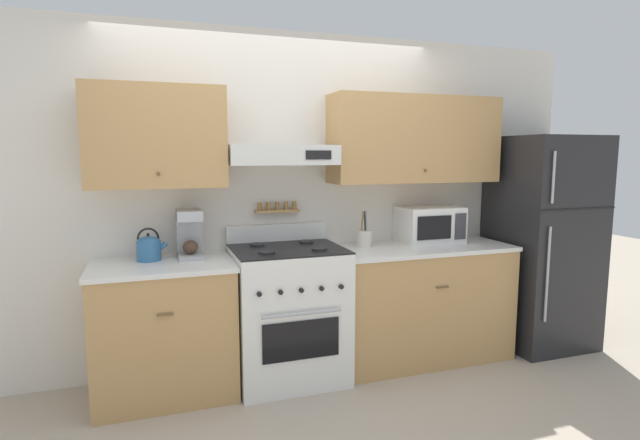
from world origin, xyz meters
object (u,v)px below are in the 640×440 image
object	(u,v)px
microwave	(429,224)
utensil_crock	(364,238)
stove_range	(288,313)
coffee_maker	(189,233)
refrigerator	(542,242)
tea_kettle	(149,247)

from	to	relation	value
microwave	utensil_crock	bearing A→B (deg)	-178.28
stove_range	coffee_maker	distance (m)	0.91
coffee_maker	utensil_crock	distance (m)	1.33
refrigerator	microwave	size ratio (longest dim) A/B	3.58
microwave	coffee_maker	bearing A→B (deg)	179.43
stove_range	microwave	world-z (taller)	microwave
microwave	utensil_crock	size ratio (longest dim) A/B	1.77
stove_range	refrigerator	world-z (taller)	refrigerator
tea_kettle	microwave	bearing A→B (deg)	0.47
coffee_maker	tea_kettle	bearing A→B (deg)	-172.34
refrigerator	utensil_crock	distance (m)	1.59
stove_range	refrigerator	xyz separation A→B (m)	(2.24, -0.03, 0.40)
stove_range	tea_kettle	bearing A→B (deg)	171.59
stove_range	utensil_crock	bearing A→B (deg)	11.91
refrigerator	coffee_maker	bearing A→B (deg)	175.89
refrigerator	stove_range	bearing A→B (deg)	179.14
coffee_maker	refrigerator	bearing A→B (deg)	-4.11
microwave	utensil_crock	xyz separation A→B (m)	(-0.59, -0.02, -0.08)
stove_range	utensil_crock	size ratio (longest dim) A/B	3.92
stove_range	microwave	distance (m)	1.38
microwave	tea_kettle	bearing A→B (deg)	-179.53
tea_kettle	utensil_crock	world-z (taller)	utensil_crock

